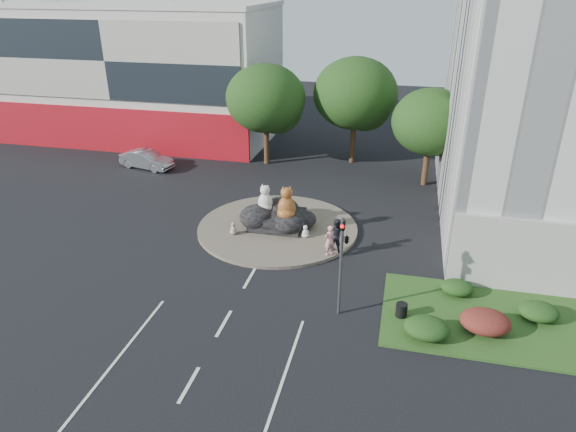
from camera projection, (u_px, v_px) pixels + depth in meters
The scene contains 22 objects.
ground at pixel (224, 324), 23.48m from camera, with size 120.00×120.00×0.00m, color black.
roundabout_island at pixel (278, 228), 32.26m from camera, with size 10.00×10.00×0.20m, color brown.
rock_plinth at pixel (278, 220), 32.03m from camera, with size 3.20×2.60×0.90m, color black, non-canonical shape.
shophouse_block at pixel (141, 71), 49.22m from camera, with size 25.20×12.30×17.40m.
grass_verge at pixel (492, 320), 23.61m from camera, with size 10.00×6.00×0.12m, color #224416.
tree_left at pixel (267, 102), 41.54m from camera, with size 6.46×6.46×8.27m.
tree_mid at pixel (356, 97), 41.72m from camera, with size 6.84×6.84×8.76m.
tree_right at pixel (432, 125), 37.34m from camera, with size 5.70×5.70×7.30m.
hedge_near_green at pixel (427, 328), 22.25m from camera, with size 2.00×1.60×0.90m, color #153410.
hedge_red at pixel (485, 322), 22.60m from camera, with size 2.20×1.76×0.99m, color #4D1614.
hedge_mid_green at pixel (539, 311), 23.44m from camera, with size 1.80×1.44×0.81m, color #153410.
hedge_back_green at pixel (457, 288), 25.33m from camera, with size 1.60×1.28×0.72m, color #153410.
traffic_light at pixel (344, 246), 22.65m from camera, with size 0.44×1.24×5.00m.
street_lamp at pixel (512, 191), 25.96m from camera, with size 2.34×0.22×8.06m.
cat_white at pixel (265, 198), 31.73m from camera, with size 1.08×0.94×1.81m, color beige, non-canonical shape.
cat_tabby at pixel (287, 202), 30.80m from camera, with size 1.25×1.08×2.09m, color #BF7D27, non-canonical shape.
kitten_calico at pixel (233, 228), 31.07m from camera, with size 0.48×0.42×0.80m, color beige, non-canonical shape.
kitten_white at pixel (305, 231), 30.71m from camera, with size 0.48×0.42×0.80m, color silver, non-canonical shape.
pedestrian_pink at pixel (330, 240), 28.54m from camera, with size 0.66×0.43×1.80m, color pink.
pedestrian_dark at pixel (336, 235), 29.03m from camera, with size 0.94×0.73×1.94m, color black.
parked_car at pixel (147, 159), 42.29m from camera, with size 1.59×4.57×1.51m, color #A2A5AA.
litter_bin at pixel (401, 310), 23.69m from camera, with size 0.54×0.54×0.65m, color black.
Camera 1 is at (7.25, -18.01, 14.39)m, focal length 32.00 mm.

